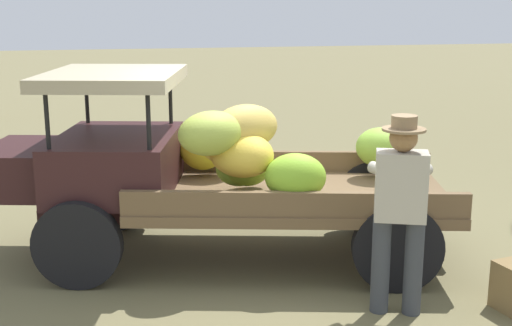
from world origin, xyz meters
The scene contains 3 objects.
ground_plane centered at (0.00, 0.00, 0.00)m, with size 60.00×60.00×0.00m, color olive.
truck centered at (0.77, -0.39, 0.89)m, with size 4.65×2.56×1.84m.
farmer centered at (-0.68, 1.19, 0.93)m, with size 0.56×0.52×1.63m.
Camera 1 is at (1.51, 6.02, 2.50)m, focal length 48.05 mm.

